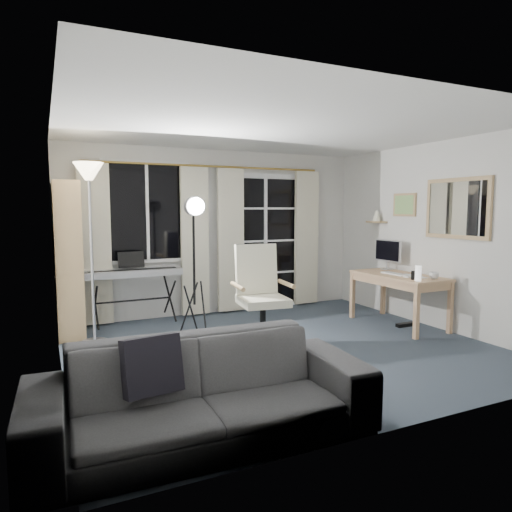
% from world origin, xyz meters
% --- Properties ---
extents(floor, '(4.50, 4.00, 0.02)m').
position_xyz_m(floor, '(0.00, 0.00, -0.01)').
color(floor, '#313A47').
rests_on(floor, ground).
extents(window, '(1.20, 0.08, 1.40)m').
position_xyz_m(window, '(-1.05, 1.97, 1.50)').
color(window, white).
rests_on(window, floor).
extents(french_door, '(1.32, 0.09, 2.11)m').
position_xyz_m(french_door, '(0.75, 1.97, 1.03)').
color(french_door, white).
rests_on(french_door, floor).
extents(curtains, '(3.60, 0.07, 2.13)m').
position_xyz_m(curtains, '(-0.14, 1.88, 1.09)').
color(curtains, gold).
rests_on(curtains, floor).
extents(bookshelf, '(0.31, 0.87, 1.87)m').
position_xyz_m(bookshelf, '(-2.12, 1.63, 0.89)').
color(bookshelf, tan).
rests_on(bookshelf, floor).
extents(torchiere_lamp, '(0.42, 0.42, 2.06)m').
position_xyz_m(torchiere_lamp, '(-1.87, 1.06, 1.65)').
color(torchiere_lamp, '#B2B2B7').
rests_on(torchiere_lamp, floor).
extents(keyboard_piano, '(1.26, 0.62, 0.91)m').
position_xyz_m(keyboard_piano, '(-1.31, 1.70, 0.69)').
color(keyboard_piano, black).
rests_on(keyboard_piano, floor).
extents(studio_light, '(0.31, 0.34, 1.72)m').
position_xyz_m(studio_light, '(-0.73, 0.84, 1.38)').
color(studio_light, black).
rests_on(studio_light, floor).
extents(office_chair, '(0.78, 0.79, 1.15)m').
position_xyz_m(office_chair, '(-0.19, 0.19, 0.68)').
color(office_chair, black).
rests_on(office_chair, floor).
extents(desk, '(0.66, 1.29, 0.68)m').
position_xyz_m(desk, '(1.88, 0.24, 0.60)').
color(desk, tan).
rests_on(desk, floor).
extents(monitor, '(0.17, 0.49, 0.43)m').
position_xyz_m(monitor, '(2.08, 0.69, 0.94)').
color(monitor, silver).
rests_on(monitor, desk).
extents(desk_clutter, '(0.39, 0.78, 0.86)m').
position_xyz_m(desk_clutter, '(1.82, 0.02, 0.53)').
color(desk_clutter, white).
rests_on(desk_clutter, desk).
extents(mug, '(0.11, 0.09, 0.11)m').
position_xyz_m(mug, '(1.98, -0.26, 0.74)').
color(mug, silver).
rests_on(mug, desk).
extents(wall_mirror, '(0.04, 0.94, 0.74)m').
position_xyz_m(wall_mirror, '(2.22, -0.35, 1.55)').
color(wall_mirror, tan).
rests_on(wall_mirror, floor).
extents(framed_print, '(0.03, 0.42, 0.32)m').
position_xyz_m(framed_print, '(2.23, 0.55, 1.60)').
color(framed_print, tan).
rests_on(framed_print, floor).
extents(wall_shelf, '(0.16, 0.30, 0.18)m').
position_xyz_m(wall_shelf, '(2.16, 1.05, 1.41)').
color(wall_shelf, tan).
rests_on(wall_shelf, floor).
extents(sofa, '(2.28, 0.75, 0.88)m').
position_xyz_m(sofa, '(-1.43, -1.55, 0.44)').
color(sofa, '#2F2F31').
rests_on(sofa, floor).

